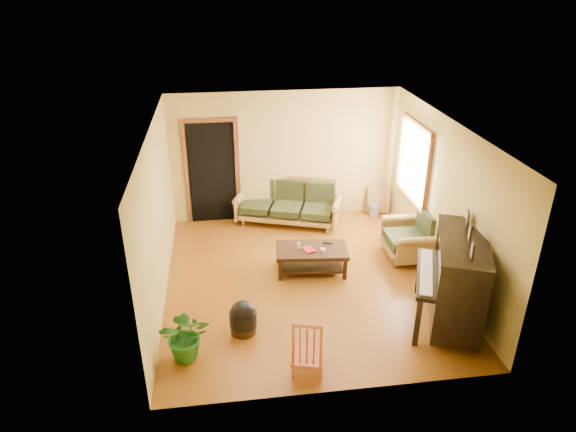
{
  "coord_description": "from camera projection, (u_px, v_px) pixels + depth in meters",
  "views": [
    {
      "loc": [
        -1.25,
        -7.09,
        4.66
      ],
      "look_at": [
        -0.25,
        0.2,
        1.1
      ],
      "focal_mm": 32.0,
      "sensor_mm": 36.0,
      "label": 1
    }
  ],
  "objects": [
    {
      "name": "doorway",
      "position": [
        212.0,
        173.0,
        10.09
      ],
      "size": [
        1.08,
        0.16,
        2.05
      ],
      "primitive_type": "cube",
      "color": "black",
      "rests_on": "floor"
    },
    {
      "name": "sofa",
      "position": [
        287.0,
        203.0,
        10.23
      ],
      "size": [
        2.21,
        1.48,
        0.88
      ],
      "primitive_type": "cube",
      "rotation": [
        0.0,
        0.0,
        -0.33
      ],
      "color": "olive",
      "rests_on": "floor"
    },
    {
      "name": "book",
      "position": [
        304.0,
        251.0,
        8.49
      ],
      "size": [
        0.23,
        0.27,
        0.02
      ],
      "primitive_type": "imported",
      "rotation": [
        0.0,
        0.0,
        0.32
      ],
      "color": "maroon",
      "rests_on": "coffee_table"
    },
    {
      "name": "potted_plant",
      "position": [
        186.0,
        335.0,
        6.67
      ],
      "size": [
        0.66,
        0.57,
        0.72
      ],
      "primitive_type": "imported",
      "rotation": [
        0.0,
        0.0,
        -0.01
      ],
      "color": "#1D5A19",
      "rests_on": "floor"
    },
    {
      "name": "glass_jar",
      "position": [
        323.0,
        250.0,
        8.47
      ],
      "size": [
        0.1,
        0.1,
        0.06
      ],
      "primitive_type": "cylinder",
      "rotation": [
        0.0,
        0.0,
        0.19
      ],
      "color": "white",
      "rests_on": "coffee_table"
    },
    {
      "name": "window",
      "position": [
        414.0,
        162.0,
        9.28
      ],
      "size": [
        0.12,
        1.36,
        1.46
      ],
      "primitive_type": "cube",
      "color": "white",
      "rests_on": "right_wall"
    },
    {
      "name": "red_chair",
      "position": [
        308.0,
        343.0,
        6.42
      ],
      "size": [
        0.5,
        0.53,
        0.85
      ],
      "primitive_type": "cube",
      "rotation": [
        0.0,
        0.0,
        -0.28
      ],
      "color": "#96391B",
      "rests_on": "floor"
    },
    {
      "name": "leaning_frame",
      "position": [
        378.0,
        200.0,
        10.71
      ],
      "size": [
        0.46,
        0.15,
        0.61
      ],
      "primitive_type": "cube",
      "rotation": [
        0.0,
        0.0,
        -0.11
      ],
      "color": "gold",
      "rests_on": "floor"
    },
    {
      "name": "candle",
      "position": [
        299.0,
        246.0,
        8.55
      ],
      "size": [
        0.08,
        0.08,
        0.11
      ],
      "primitive_type": "cylinder",
      "rotation": [
        0.0,
        0.0,
        0.33
      ],
      "color": "silver",
      "rests_on": "coffee_table"
    },
    {
      "name": "piano",
      "position": [
        458.0,
        282.0,
        7.21
      ],
      "size": [
        1.41,
        1.76,
        1.35
      ],
      "primitive_type": "cube",
      "rotation": [
        0.0,
        0.0,
        -0.38
      ],
      "color": "black",
      "rests_on": "floor"
    },
    {
      "name": "floor",
      "position": [
        305.0,
        280.0,
        8.5
      ],
      "size": [
        5.0,
        5.0,
        0.0
      ],
      "primitive_type": "plane",
      "color": "#64340D",
      "rests_on": "ground"
    },
    {
      "name": "remote",
      "position": [
        328.0,
        243.0,
        8.74
      ],
      "size": [
        0.15,
        0.1,
        0.02
      ],
      "primitive_type": "cube",
      "rotation": [
        0.0,
        0.0,
        -0.43
      ],
      "color": "black",
      "rests_on": "coffee_table"
    },
    {
      "name": "ceramic_crock",
      "position": [
        374.0,
        210.0,
        10.65
      ],
      "size": [
        0.22,
        0.22,
        0.25
      ],
      "primitive_type": "cylinder",
      "rotation": [
        0.0,
        0.0,
        0.12
      ],
      "color": "#314695",
      "rests_on": "floor"
    },
    {
      "name": "footstool",
      "position": [
        243.0,
        321.0,
        7.22
      ],
      "size": [
        0.44,
        0.44,
        0.37
      ],
      "primitive_type": "cylinder",
      "rotation": [
        0.0,
        0.0,
        -0.13
      ],
      "color": "black",
      "rests_on": "floor"
    },
    {
      "name": "armchair",
      "position": [
        409.0,
        234.0,
        8.99
      ],
      "size": [
        0.9,
        0.94,
        0.94
      ],
      "primitive_type": "cube",
      "rotation": [
        0.0,
        0.0,
        -0.01
      ],
      "color": "olive",
      "rests_on": "floor"
    },
    {
      "name": "coffee_table",
      "position": [
        311.0,
        260.0,
        8.67
      ],
      "size": [
        1.25,
        0.77,
        0.43
      ],
      "primitive_type": "cube",
      "rotation": [
        0.0,
        0.0,
        -0.1
      ],
      "color": "black",
      "rests_on": "floor"
    }
  ]
}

